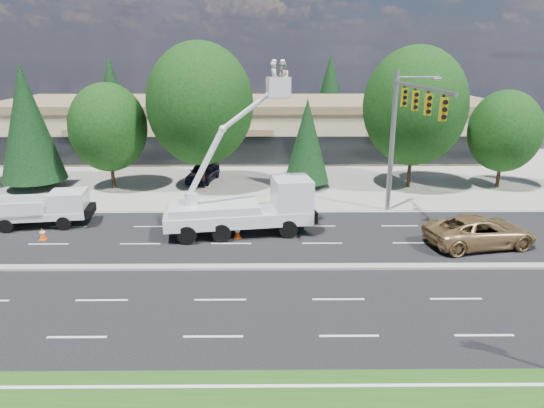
{
  "coord_description": "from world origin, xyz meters",
  "views": [
    {
      "loc": [
        2.04,
        -21.58,
        9.88
      ],
      "look_at": [
        2.24,
        2.79,
        2.4
      ],
      "focal_mm": 32.0,
      "sensor_mm": 36.0,
      "label": 1
    }
  ],
  "objects_px": {
    "utility_pickup": "(47,212)",
    "minivan": "(480,231)",
    "bucket_truck": "(251,199)",
    "signal_mast": "(403,123)"
  },
  "relations": [
    {
      "from": "utility_pickup",
      "to": "bucket_truck",
      "type": "distance_m",
      "value": 12.5
    },
    {
      "from": "signal_mast",
      "to": "utility_pickup",
      "type": "xyz_separation_m",
      "value": [
        -21.33,
        -0.79,
        -5.19
      ]
    },
    {
      "from": "bucket_truck",
      "to": "minivan",
      "type": "distance_m",
      "value": 12.63
    },
    {
      "from": "signal_mast",
      "to": "minivan",
      "type": "xyz_separation_m",
      "value": [
        3.43,
        -4.24,
        -5.24
      ]
    },
    {
      "from": "utility_pickup",
      "to": "bucket_truck",
      "type": "relative_size",
      "value": 0.59
    },
    {
      "from": "bucket_truck",
      "to": "minivan",
      "type": "bearing_deg",
      "value": -19.04
    },
    {
      "from": "utility_pickup",
      "to": "bucket_truck",
      "type": "bearing_deg",
      "value": -14.29
    },
    {
      "from": "signal_mast",
      "to": "bucket_truck",
      "type": "xyz_separation_m",
      "value": [
        -8.97,
        -2.14,
        -4.02
      ]
    },
    {
      "from": "signal_mast",
      "to": "minivan",
      "type": "distance_m",
      "value": 7.56
    },
    {
      "from": "utility_pickup",
      "to": "minivan",
      "type": "distance_m",
      "value": 25.0
    }
  ]
}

